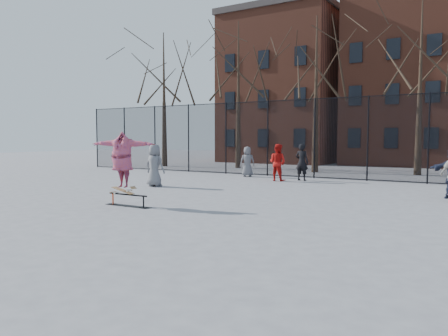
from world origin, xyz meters
The scene contains 11 objects.
ground centered at (0.00, 0.00, 0.00)m, with size 100.00×100.00×0.00m, color slate.
skate_rail centered at (-2.98, 1.49, 0.14)m, with size 1.67×0.26×0.37m.
skateboard centered at (-3.18, 1.49, 0.42)m, with size 0.84×0.20×0.10m, color #95623B, non-canonical shape.
skater centered at (-3.18, 1.49, 1.30)m, with size 2.05×0.56×1.67m, color #643B95.
bystander_grey centered at (-5.76, 5.93, 0.88)m, with size 0.86×0.56×1.76m, color slate.
bystander_black centered at (-1.48, 11.55, 0.88)m, with size 0.64×0.42×1.76m, color black.
bystander_red centered at (-2.38, 10.76, 0.87)m, with size 0.85×0.66×1.74m, color #AE120F.
bystander_extra centered at (-4.67, 12.00, 0.79)m, with size 0.77×0.50×1.58m, color #5C5C60.
fence centered at (-0.01, 13.00, 2.05)m, with size 34.03×0.07×4.00m.
tree_row centered at (-0.25, 17.15, 7.36)m, with size 33.66×7.46×10.67m.
rowhouses centered at (0.72, 26.00, 6.06)m, with size 29.00×7.00×13.00m.
Camera 1 is at (6.22, -7.96, 2.04)m, focal length 35.00 mm.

